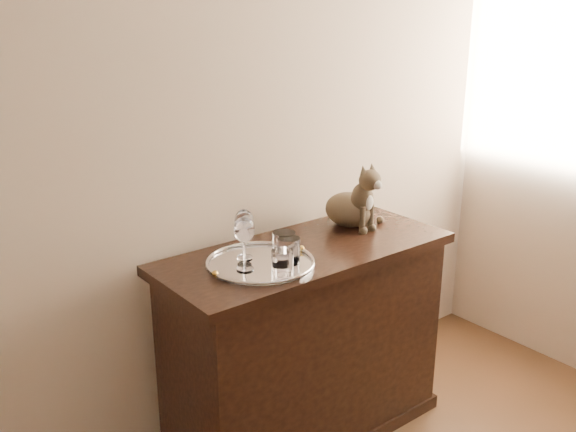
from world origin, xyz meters
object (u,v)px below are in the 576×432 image
(sideboard, at_px, (305,344))
(cat, at_px, (350,193))
(tray, at_px, (261,264))
(tumbler_c, at_px, (284,245))
(wine_glass_d, at_px, (244,243))
(wine_glass_c, at_px, (245,244))
(tumbler_b, at_px, (282,262))
(wine_glass_b, at_px, (244,234))
(tumbler_a, at_px, (289,250))

(sideboard, bearing_deg, cat, 16.82)
(tray, bearing_deg, tumbler_c, -2.06)
(wine_glass_d, distance_m, cat, 0.63)
(wine_glass_c, height_order, tumbler_b, wine_glass_c)
(wine_glass_d, bearing_deg, tumbler_c, -8.54)
(wine_glass_c, bearing_deg, sideboard, 7.18)
(tray, relative_size, tumbler_c, 4.13)
(tray, relative_size, wine_glass_b, 2.11)
(wine_glass_c, bearing_deg, wine_glass_b, 55.96)
(wine_glass_d, xyz_separation_m, tumbler_b, (0.06, -0.14, -0.04))
(wine_glass_c, xyz_separation_m, wine_glass_d, (0.02, 0.03, -0.01))
(tray, distance_m, wine_glass_d, 0.11)
(tumbler_c, height_order, cat, cat)
(tray, height_order, tumbler_b, tumbler_b)
(wine_glass_c, xyz_separation_m, tumbler_c, (0.18, 0.01, -0.05))
(wine_glass_d, xyz_separation_m, tumbler_c, (0.16, -0.02, -0.04))
(tray, relative_size, cat, 1.38)
(cat, bearing_deg, tumbler_c, -167.92)
(wine_glass_d, height_order, tumbler_b, wine_glass_d)
(tray, relative_size, tumbler_b, 4.60)
(wine_glass_c, distance_m, wine_glass_d, 0.04)
(tray, bearing_deg, cat, 12.32)
(sideboard, xyz_separation_m, wine_glass_c, (-0.32, -0.04, 0.53))
(sideboard, relative_size, tray, 3.00)
(sideboard, height_order, tumbler_b, tumbler_b)
(sideboard, distance_m, wine_glass_c, 0.62)
(wine_glass_b, distance_m, tumbler_c, 0.15)
(tumbler_b, bearing_deg, tray, 92.27)
(wine_glass_d, distance_m, tumbler_b, 0.16)
(tray, xyz_separation_m, cat, (0.56, 0.12, 0.14))
(tumbler_a, xyz_separation_m, cat, (0.47, 0.18, 0.09))
(wine_glass_c, relative_size, tumbler_b, 2.27)
(wine_glass_d, relative_size, tumbler_c, 1.75)
(tumbler_a, bearing_deg, tumbler_c, 69.10)
(sideboard, height_order, tray, tray)
(tray, bearing_deg, wine_glass_d, 160.13)
(wine_glass_c, bearing_deg, wine_glass_d, 58.93)
(wine_glass_b, height_order, tumbler_c, wine_glass_b)
(sideboard, xyz_separation_m, tumbler_a, (-0.16, -0.09, 0.48))
(wine_glass_d, distance_m, tumbler_a, 0.17)
(tray, height_order, tumbler_a, tumbler_a)
(wine_glass_d, relative_size, tumbler_a, 1.77)
(wine_glass_b, xyz_separation_m, wine_glass_d, (-0.04, -0.06, -0.01))
(tumbler_a, bearing_deg, tray, 144.65)
(wine_glass_b, distance_m, wine_glass_d, 0.07)
(wine_glass_b, bearing_deg, sideboard, -11.22)
(wine_glass_c, distance_m, tumbler_a, 0.18)
(tray, xyz_separation_m, wine_glass_b, (-0.02, 0.08, 0.10))
(tumbler_c, bearing_deg, wine_glass_d, 171.46)
(tumbler_c, bearing_deg, cat, 15.52)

